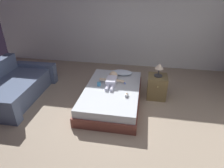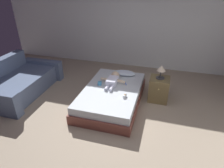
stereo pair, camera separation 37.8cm
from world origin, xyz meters
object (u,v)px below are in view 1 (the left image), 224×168
object	(u,v)px
toothbrush	(124,82)
baby	(112,80)
toy_block	(99,84)
lamp	(159,68)
baby_bottle	(127,95)
nightstand	(157,87)
bed	(112,96)
couch	(13,87)
pillow	(122,72)

from	to	relation	value
toothbrush	baby	bearing A→B (deg)	-167.16
toothbrush	toy_block	world-z (taller)	toy_block
lamp	baby_bottle	xyz separation A→B (m)	(-0.60, -0.67, -0.33)
toy_block	baby_bottle	world-z (taller)	baby_bottle
nightstand	toothbrush	bearing A→B (deg)	-172.09
toothbrush	toy_block	bearing A→B (deg)	-154.83
bed	couch	bearing A→B (deg)	-175.90
bed	toy_block	xyz separation A→B (m)	(-0.29, 0.07, 0.22)
pillow	nightstand	xyz separation A→B (m)	(0.83, -0.30, -0.14)
bed	lamp	world-z (taller)	lamp
nightstand	lamp	bearing A→B (deg)	90.00
lamp	bed	bearing A→B (deg)	-156.71
couch	baby	bearing A→B (deg)	10.55
lamp	toy_block	bearing A→B (deg)	-164.62
baby	toy_block	size ratio (longest dim) A/B	7.65
toy_block	lamp	bearing A→B (deg)	15.38
baby	baby_bottle	size ratio (longest dim) A/B	6.67
baby	bed	bearing A→B (deg)	-80.01
bed	baby_bottle	bearing A→B (deg)	-38.72
baby	couch	size ratio (longest dim) A/B	0.36
lamp	nightstand	bearing A→B (deg)	-90.00
pillow	baby	size ratio (longest dim) A/B	0.74
toothbrush	lamp	xyz separation A→B (m)	(0.73, 0.10, 0.36)
lamp	toy_block	distance (m)	1.32
lamp	baby	bearing A→B (deg)	-170.78
toothbrush	baby_bottle	xyz separation A→B (m)	(0.12, -0.57, 0.03)
baby_bottle	bed	bearing A→B (deg)	141.28
nightstand	toy_block	world-z (taller)	nightstand
pillow	baby	distance (m)	0.48
lamp	baby_bottle	world-z (taller)	lamp
baby	nightstand	xyz separation A→B (m)	(0.98, 0.16, -0.17)
baby	toy_block	xyz separation A→B (m)	(-0.25, -0.18, -0.04)
pillow	toy_block	distance (m)	0.75
couch	lamp	size ratio (longest dim) A/B	6.44
toothbrush	toy_block	size ratio (longest dim) A/B	1.76
couch	baby_bottle	xyz separation A→B (m)	(2.54, -0.11, 0.13)
nightstand	baby_bottle	distance (m)	0.91
toy_block	baby_bottle	distance (m)	0.71
pillow	toy_block	world-z (taller)	pillow
couch	baby_bottle	world-z (taller)	couch
nightstand	lamp	xyz separation A→B (m)	(-0.00, 0.00, 0.46)
bed	baby	bearing A→B (deg)	99.99
lamp	baby_bottle	distance (m)	0.97
baby	couch	distance (m)	2.21
pillow	baby	xyz separation A→B (m)	(-0.16, -0.45, 0.02)
couch	nightstand	world-z (taller)	couch
toothbrush	nightstand	distance (m)	0.74
toy_block	nightstand	bearing A→B (deg)	15.38
couch	toy_block	xyz separation A→B (m)	(1.92, 0.22, 0.13)
baby	toothbrush	distance (m)	0.27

